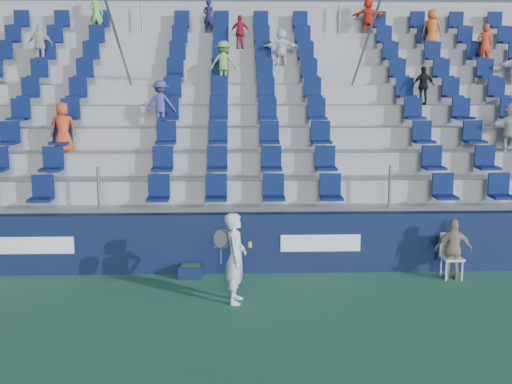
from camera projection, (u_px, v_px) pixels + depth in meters
ground at (249, 331)px, 9.94m from camera, size 70.00×70.00×0.00m
sponsor_wall at (246, 243)px, 12.93m from camera, size 24.00×0.32×1.20m
grandstand at (243, 142)px, 17.68m from camera, size 24.00×8.17×6.63m
tennis_player at (235, 258)px, 11.10m from camera, size 0.69×0.64×1.59m
line_judge_chair at (451, 252)px, 12.58m from camera, size 0.41×0.42×0.88m
line_judge at (453, 249)px, 12.42m from camera, size 0.74×0.39×1.20m
ball_bin at (191, 271)px, 12.59m from camera, size 0.50×0.36×0.26m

